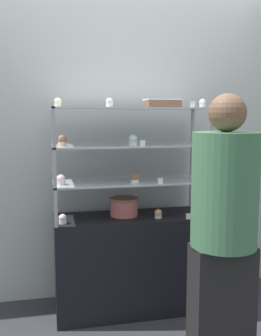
{
  "coord_description": "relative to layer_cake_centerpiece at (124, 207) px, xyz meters",
  "views": [
    {
      "loc": [
        -0.61,
        -2.84,
        1.5
      ],
      "look_at": [
        0.0,
        0.0,
        1.11
      ],
      "focal_mm": 42.0,
      "sensor_mm": 36.0,
      "label": 1
    }
  ],
  "objects": [
    {
      "name": "ground_plane",
      "position": [
        0.05,
        -0.01,
        -0.82
      ],
      "size": [
        20.0,
        20.0,
        0.0
      ],
      "primitive_type": "plane",
      "color": "#2D2D33"
    },
    {
      "name": "back_wall",
      "position": [
        0.05,
        0.34,
        0.48
      ],
      "size": [
        8.0,
        0.05,
        2.6
      ],
      "color": "#A8B2AD",
      "rests_on": "ground_plane"
    },
    {
      "name": "display_base",
      "position": [
        0.05,
        -0.01,
        -0.44
      ],
      "size": [
        1.14,
        0.42,
        0.75
      ],
      "color": "black",
      "rests_on": "ground_plane"
    },
    {
      "name": "display_riser_lower",
      "position": [
        0.05,
        -0.01,
        0.18
      ],
      "size": [
        1.14,
        0.42,
        0.27
      ],
      "color": "#99999E",
      "rests_on": "display_base"
    },
    {
      "name": "display_riser_middle",
      "position": [
        0.05,
        -0.01,
        0.45
      ],
      "size": [
        1.14,
        0.42,
        0.27
      ],
      "color": "#99999E",
      "rests_on": "display_riser_lower"
    },
    {
      "name": "display_riser_upper",
      "position": [
        0.05,
        -0.01,
        0.72
      ],
      "size": [
        1.14,
        0.42,
        0.27
      ],
      "color": "#99999E",
      "rests_on": "display_riser_middle"
    },
    {
      "name": "layer_cake_centerpiece",
      "position": [
        0.0,
        0.0,
        0.0
      ],
      "size": [
        0.22,
        0.22,
        0.14
      ],
      "color": "#C66660",
      "rests_on": "display_base"
    },
    {
      "name": "sheet_cake_frosted",
      "position": [
        0.28,
        -0.03,
        0.77
      ],
      "size": [
        0.25,
        0.18,
        0.06
      ],
      "color": "brown",
      "rests_on": "display_riser_upper"
    },
    {
      "name": "cupcake_0",
      "position": [
        -0.46,
        -0.13,
        -0.04
      ],
      "size": [
        0.06,
        0.06,
        0.07
      ],
      "color": "white",
      "rests_on": "display_base"
    },
    {
      "name": "cupcake_1",
      "position": [
        0.23,
        -0.13,
        -0.04
      ],
      "size": [
        0.06,
        0.06,
        0.07
      ],
      "color": "beige",
      "rests_on": "display_base"
    },
    {
      "name": "cupcake_2",
      "position": [
        0.58,
        -0.12,
        -0.04
      ],
      "size": [
        0.06,
        0.06,
        0.07
      ],
      "color": "beige",
      "rests_on": "display_base"
    },
    {
      "name": "price_tag_0",
      "position": [
        0.44,
        -0.21,
        -0.05
      ],
      "size": [
        0.04,
        0.0,
        0.04
      ],
      "color": "white",
      "rests_on": "display_base"
    },
    {
      "name": "cupcake_3",
      "position": [
        -0.47,
        -0.09,
        0.23
      ],
      "size": [
        0.06,
        0.06,
        0.07
      ],
      "color": "beige",
      "rests_on": "display_riser_lower"
    },
    {
      "name": "cupcake_4",
      "position": [
        0.06,
        -0.11,
        0.23
      ],
      "size": [
        0.06,
        0.06,
        0.07
      ],
      "color": "white",
      "rests_on": "display_riser_lower"
    },
    {
      "name": "cupcake_5",
      "position": [
        0.55,
        -0.09,
        0.23
      ],
      "size": [
        0.06,
        0.06,
        0.07
      ],
      "color": "white",
      "rests_on": "display_riser_lower"
    },
    {
      "name": "price_tag_1",
      "position": [
        0.23,
        -0.21,
        0.22
      ],
      "size": [
        0.04,
        0.0,
        0.04
      ],
      "color": "white",
      "rests_on": "display_riser_lower"
    },
    {
      "name": "cupcake_6",
      "position": [
        -0.45,
        -0.07,
        0.51
      ],
      "size": [
        0.06,
        0.06,
        0.08
      ],
      "color": "#CCB28C",
      "rests_on": "display_riser_middle"
    },
    {
      "name": "cupcake_7",
      "position": [
        0.04,
        -0.13,
        0.51
      ],
      "size": [
        0.06,
        0.06,
        0.08
      ],
      "color": "beige",
      "rests_on": "display_riser_middle"
    },
    {
      "name": "cupcake_8",
      "position": [
        0.55,
        -0.06,
        0.51
      ],
      "size": [
        0.06,
        0.06,
        0.08
      ],
      "color": "white",
      "rests_on": "display_riser_middle"
    },
    {
      "name": "price_tag_2",
      "position": [
        0.09,
        -0.21,
        0.49
      ],
      "size": [
        0.04,
        0.0,
        0.04
      ],
      "color": "white",
      "rests_on": "display_riser_middle"
    },
    {
      "name": "cupcake_9",
      "position": [
        -0.48,
        -0.05,
        0.77
      ],
      "size": [
        0.05,
        0.05,
        0.06
      ],
      "color": "white",
      "rests_on": "display_riser_upper"
    },
    {
      "name": "cupcake_10",
      "position": [
        -0.12,
        -0.11,
        0.77
      ],
      "size": [
        0.05,
        0.05,
        0.06
      ],
      "color": "beige",
      "rests_on": "display_riser_upper"
    },
    {
      "name": "cupcake_11",
      "position": [
        0.58,
        -0.1,
        0.77
      ],
      "size": [
        0.05,
        0.05,
        0.06
      ],
      "color": "#CCB28C",
      "rests_on": "display_riser_upper"
    },
    {
      "name": "price_tag_3",
      "position": [
        0.46,
        -0.21,
        0.76
      ],
      "size": [
        0.04,
        0.0,
        0.04
      ],
      "color": "white",
      "rests_on": "display_riser_upper"
    },
    {
      "name": "customer_figure",
      "position": [
        0.42,
        -0.82,
        0.05
      ],
      "size": [
        0.38,
        0.38,
        1.62
      ],
      "color": "black",
      "rests_on": "ground_plane"
    }
  ]
}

